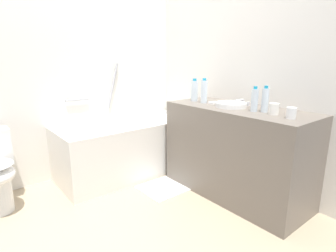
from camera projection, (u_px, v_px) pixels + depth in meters
name	position (u px, v px, depth m)	size (l,w,h in m)	color
ground_plane	(125.00, 220.00, 2.24)	(3.73, 3.73, 0.00)	tan
wall_back_tiled	(62.00, 68.00, 2.86)	(3.13, 0.10, 2.40)	silver
wall_right_mirror	(240.00, 68.00, 2.80)	(0.10, 2.72, 2.40)	silver
bathtub	(128.00, 146.00, 3.10)	(1.54, 0.68, 1.24)	white
vanity_counter	(236.00, 152.00, 2.58)	(0.58, 1.37, 0.86)	#6B6056
sink_basin	(231.00, 105.00, 2.50)	(0.28, 0.28, 0.04)	white
sink_faucet	(242.00, 102.00, 2.60)	(0.13, 0.15, 0.06)	silver
water_bottle_0	(255.00, 100.00, 2.27)	(0.06, 0.06, 0.21)	silver
water_bottle_1	(194.00, 91.00, 2.82)	(0.07, 0.07, 0.23)	silver
water_bottle_2	(204.00, 91.00, 2.70)	(0.07, 0.07, 0.25)	silver
water_bottle_3	(265.00, 100.00, 2.24)	(0.06, 0.06, 0.22)	silver
drinking_glass_0	(291.00, 113.00, 2.02)	(0.07, 0.07, 0.08)	white
drinking_glass_1	(274.00, 109.00, 2.16)	(0.08, 0.08, 0.09)	white
soap_dish	(213.00, 103.00, 2.68)	(0.09, 0.06, 0.02)	white
bath_mat	(170.00, 185.00, 2.83)	(0.62, 0.41, 0.01)	white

